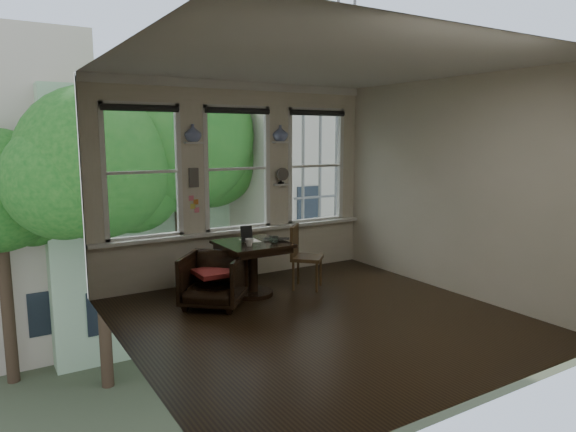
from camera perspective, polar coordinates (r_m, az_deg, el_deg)
ground at (r=6.36m, az=3.51°, el=-11.34°), size 4.50×4.50×0.00m
ceiling at (r=6.02m, az=3.79°, el=16.53°), size 4.50×4.50×0.00m
wall_back at (r=7.95m, az=-5.74°, el=3.81°), size 4.50×0.00×4.50m
wall_front at (r=4.38m, az=20.80°, el=-0.84°), size 4.50×0.00×4.50m
wall_left at (r=5.07m, az=-17.66°, el=0.57°), size 0.00×4.50×4.50m
wall_right at (r=7.52m, az=17.84°, el=3.14°), size 0.00×4.50×4.50m
window_left at (r=7.42m, az=-15.93°, el=4.71°), size 1.10×0.12×1.90m
window_center at (r=7.93m, az=-5.76°, el=5.25°), size 1.10×0.12×1.90m
window_right at (r=8.66m, az=2.96°, el=5.58°), size 1.10×0.12×1.90m
shelf_left at (r=7.54m, az=-10.49°, el=8.00°), size 0.26×0.16×0.03m
shelf_right at (r=8.17m, az=-0.86°, el=8.20°), size 0.26×0.16×0.03m
intercom at (r=7.59m, az=-10.47°, el=4.22°), size 0.14×0.06×0.28m
sticky_notes at (r=7.63m, az=-10.41°, el=1.61°), size 0.16×0.01×0.24m
desk_fan at (r=8.18m, az=-0.78°, el=4.21°), size 0.20×0.20×0.24m
vase_left at (r=7.54m, az=-10.52°, el=9.06°), size 0.24×0.24×0.25m
vase_right at (r=8.17m, az=-0.87°, el=9.18°), size 0.24×0.24×0.25m
table at (r=7.16m, az=-3.94°, el=-5.88°), size 0.90×0.90×0.75m
armchair_left at (r=6.76m, az=-8.27°, el=-7.06°), size 1.07×1.07×0.70m
cushion_red at (r=6.73m, az=-8.29°, el=-6.25°), size 0.45×0.45×0.06m
side_chair_right at (r=7.45m, az=2.15°, el=-4.60°), size 0.59×0.59×0.92m
laptop at (r=7.14m, az=-1.30°, el=-2.69°), size 0.43×0.39×0.03m
mug at (r=6.82m, az=-4.33°, el=-2.95°), size 0.12×0.12×0.10m
drinking_glass at (r=6.95m, az=-1.56°, el=-2.71°), size 0.15×0.15×0.10m
tablet at (r=7.10m, az=-4.62°, el=-1.99°), size 0.17×0.10×0.22m
papers at (r=7.19m, az=-4.23°, el=-2.74°), size 0.24×0.32×0.00m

